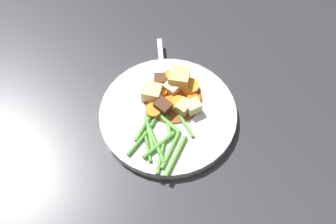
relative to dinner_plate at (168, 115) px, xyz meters
name	(u,v)px	position (x,y,z in m)	size (l,w,h in m)	color
ground_plane	(168,117)	(0.00, 0.00, -0.01)	(3.00, 3.00, 0.00)	#2D2D33
dinner_plate	(168,115)	(0.00, 0.00, 0.00)	(0.26, 0.26, 0.02)	white
stew_sauce	(175,99)	(0.03, 0.00, 0.01)	(0.11, 0.11, 0.00)	brown
carrot_slice_0	(170,78)	(0.07, 0.02, 0.01)	(0.03, 0.03, 0.01)	orange
carrot_slice_1	(159,92)	(0.03, 0.03, 0.02)	(0.03, 0.03, 0.01)	orange
carrot_slice_2	(193,100)	(0.04, -0.04, 0.01)	(0.03, 0.03, 0.01)	orange
carrot_slice_3	(190,87)	(0.06, -0.02, 0.02)	(0.03, 0.03, 0.01)	orange
carrot_slice_4	(153,111)	(-0.01, 0.03, 0.02)	(0.03, 0.03, 0.01)	orange
carrot_slice_5	(179,103)	(0.02, -0.01, 0.02)	(0.02, 0.02, 0.01)	orange
carrot_slice_6	(170,104)	(0.01, 0.00, 0.01)	(0.03, 0.03, 0.01)	orange
potato_chunk_0	(152,93)	(0.02, 0.04, 0.02)	(0.03, 0.03, 0.03)	#E5CC7A
potato_chunk_1	(171,89)	(0.05, 0.01, 0.02)	(0.02, 0.03, 0.02)	#EAD68C
potato_chunk_2	(181,79)	(0.07, 0.00, 0.03)	(0.04, 0.04, 0.03)	#DBBC6B
potato_chunk_3	(184,107)	(0.01, -0.03, 0.02)	(0.02, 0.03, 0.02)	#E5CC7A
potato_chunk_4	(193,107)	(0.02, -0.04, 0.02)	(0.03, 0.02, 0.02)	#EAD68C
meat_chunk_0	(163,107)	(0.00, 0.01, 0.02)	(0.02, 0.03, 0.02)	#4C2B19
meat_chunk_1	(160,80)	(0.06, 0.04, 0.02)	(0.02, 0.02, 0.02)	#4C2B19
green_bean_0	(150,134)	(-0.06, 0.02, 0.01)	(0.01, 0.01, 0.07)	#66AD42
green_bean_1	(163,119)	(-0.02, 0.00, 0.01)	(0.01, 0.01, 0.08)	#66AD42
green_bean_2	(138,143)	(-0.08, 0.03, 0.01)	(0.01, 0.01, 0.06)	#4C8E33
green_bean_3	(143,129)	(-0.05, 0.03, 0.01)	(0.01, 0.01, 0.05)	#4C8E33
green_bean_4	(158,144)	(-0.07, 0.00, 0.01)	(0.01, 0.01, 0.08)	#4C8E33
green_bean_5	(161,156)	(-0.09, -0.02, 0.01)	(0.01, 0.01, 0.07)	#4C8E33
green_bean_6	(170,151)	(-0.08, -0.03, 0.01)	(0.01, 0.01, 0.07)	#599E38
green_bean_7	(148,147)	(-0.08, 0.01, 0.01)	(0.01, 0.01, 0.06)	#4C8E33
green_bean_8	(167,121)	(-0.02, -0.01, 0.01)	(0.01, 0.01, 0.07)	#599E38
green_bean_9	(186,125)	(-0.02, -0.04, 0.01)	(0.01, 0.01, 0.05)	#599E38
green_bean_10	(176,156)	(-0.08, -0.04, 0.01)	(0.01, 0.01, 0.08)	#599E38
green_bean_11	(159,145)	(-0.07, -0.01, 0.01)	(0.01, 0.01, 0.07)	#4C8E33
green_bean_12	(158,114)	(-0.01, 0.02, 0.01)	(0.01, 0.01, 0.06)	#4C8E33
fork	(162,75)	(0.08, 0.04, 0.01)	(0.17, 0.08, 0.00)	silver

